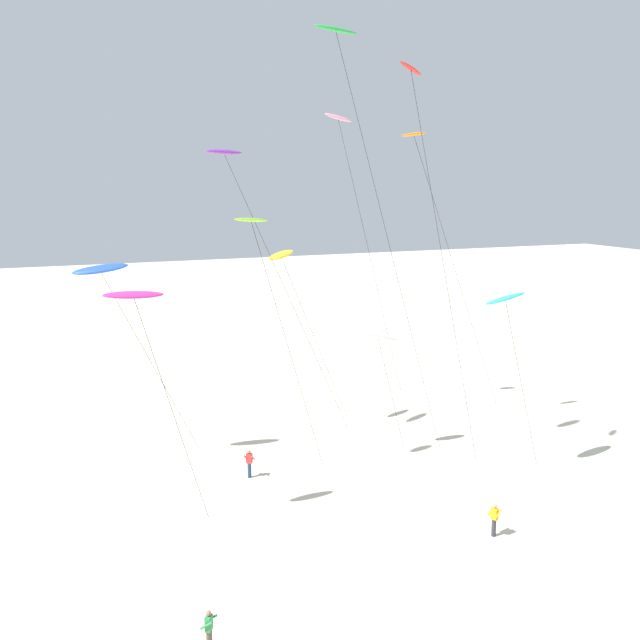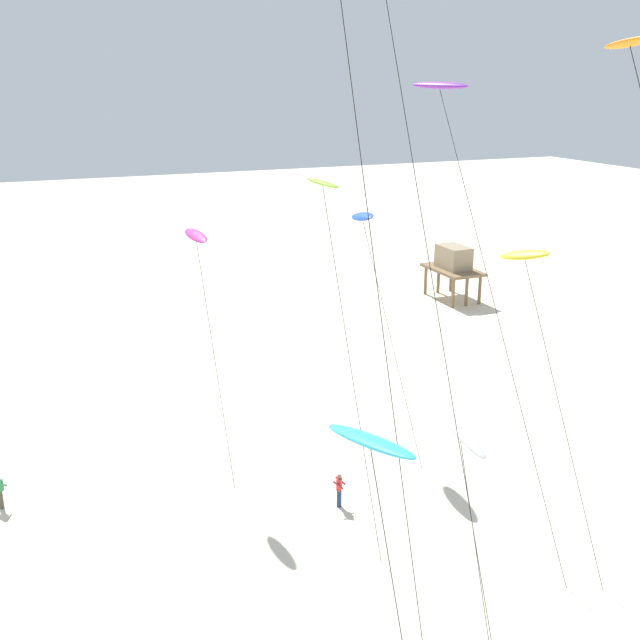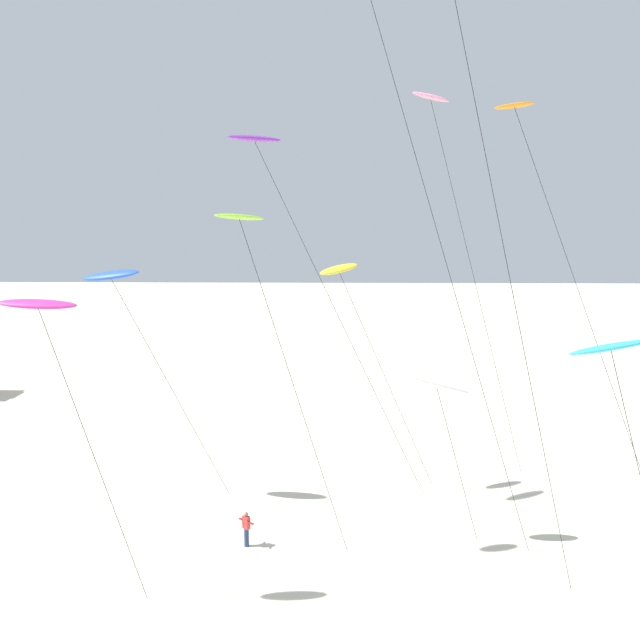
{
  "view_description": "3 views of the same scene",
  "coord_description": "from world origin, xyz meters",
  "px_view_note": "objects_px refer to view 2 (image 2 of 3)",
  "views": [
    {
      "loc": [
        -12.95,
        -22.31,
        16.9
      ],
      "look_at": [
        2.38,
        14.46,
        9.07
      ],
      "focal_mm": 39.7,
      "sensor_mm": 36.0,
      "label": 1
    },
    {
      "loc": [
        26.73,
        1.79,
        18.97
      ],
      "look_at": [
        -0.32,
        13.22,
        9.69
      ],
      "focal_mm": 43.46,
      "sensor_mm": 36.0,
      "label": 2
    },
    {
      "loc": [
        2.01,
        -11.3,
        14.88
      ],
      "look_at": [
        1.45,
        15.75,
        10.37
      ],
      "focal_mm": 34.7,
      "sensor_mm": 36.0,
      "label": 3
    }
  ],
  "objects_px": {
    "kite_flyer_nearest": "(0,491)",
    "kite_blue": "(363,218)",
    "kite_white": "(460,430)",
    "kite_flyer_middle": "(339,489)",
    "stilt_house": "(453,262)",
    "kite_yellow": "(525,258)",
    "kite_lime": "(324,190)",
    "kite_purple": "(441,91)",
    "kite_cyan": "(370,443)",
    "kite_orange": "(638,76)",
    "kite_magenta": "(196,237)"
  },
  "relations": [
    {
      "from": "kite_magenta",
      "to": "kite_blue",
      "type": "bearing_deg",
      "value": 93.61
    },
    {
      "from": "kite_white",
      "to": "kite_flyer_middle",
      "type": "height_order",
      "value": "kite_white"
    },
    {
      "from": "kite_magenta",
      "to": "stilt_house",
      "type": "relative_size",
      "value": 2.1
    },
    {
      "from": "kite_orange",
      "to": "kite_yellow",
      "type": "bearing_deg",
      "value": 158.39
    },
    {
      "from": "kite_yellow",
      "to": "kite_purple",
      "type": "bearing_deg",
      "value": -156.64
    },
    {
      "from": "kite_yellow",
      "to": "kite_flyer_middle",
      "type": "height_order",
      "value": "kite_yellow"
    },
    {
      "from": "kite_blue",
      "to": "kite_orange",
      "type": "height_order",
      "value": "kite_orange"
    },
    {
      "from": "kite_flyer_middle",
      "to": "kite_orange",
      "type": "bearing_deg",
      "value": 13.02
    },
    {
      "from": "kite_cyan",
      "to": "kite_purple",
      "type": "relative_size",
      "value": 0.58
    },
    {
      "from": "stilt_house",
      "to": "kite_magenta",
      "type": "bearing_deg",
      "value": -52.83
    },
    {
      "from": "kite_purple",
      "to": "stilt_house",
      "type": "distance_m",
      "value": 37.21
    },
    {
      "from": "kite_orange",
      "to": "kite_flyer_middle",
      "type": "bearing_deg",
      "value": -166.98
    },
    {
      "from": "kite_orange",
      "to": "kite_flyer_middle",
      "type": "xyz_separation_m",
      "value": [
        -12.35,
        -2.86,
        -18.08
      ]
    },
    {
      "from": "kite_blue",
      "to": "kite_yellow",
      "type": "height_order",
      "value": "kite_yellow"
    },
    {
      "from": "kite_lime",
      "to": "kite_flyer_nearest",
      "type": "relative_size",
      "value": 9.05
    },
    {
      "from": "kite_white",
      "to": "kite_orange",
      "type": "bearing_deg",
      "value": 31.09
    },
    {
      "from": "kite_magenta",
      "to": "kite_blue",
      "type": "distance_m",
      "value": 8.99
    },
    {
      "from": "kite_flyer_nearest",
      "to": "stilt_house",
      "type": "height_order",
      "value": "stilt_house"
    },
    {
      "from": "kite_flyer_nearest",
      "to": "kite_blue",
      "type": "bearing_deg",
      "value": 93.89
    },
    {
      "from": "kite_lime",
      "to": "kite_white",
      "type": "height_order",
      "value": "kite_lime"
    },
    {
      "from": "kite_orange",
      "to": "kite_purple",
      "type": "xyz_separation_m",
      "value": [
        -12.12,
        1.46,
        -0.6
      ]
    },
    {
      "from": "stilt_house",
      "to": "kite_orange",
      "type": "bearing_deg",
      "value": -27.2
    },
    {
      "from": "kite_lime",
      "to": "kite_cyan",
      "type": "distance_m",
      "value": 14.58
    },
    {
      "from": "kite_white",
      "to": "kite_yellow",
      "type": "bearing_deg",
      "value": 127.86
    },
    {
      "from": "kite_white",
      "to": "kite_flyer_nearest",
      "type": "distance_m",
      "value": 21.81
    },
    {
      "from": "kite_purple",
      "to": "kite_orange",
      "type": "bearing_deg",
      "value": -6.87
    },
    {
      "from": "kite_yellow",
      "to": "kite_purple",
      "type": "xyz_separation_m",
      "value": [
        -4.03,
        -1.74,
        6.28
      ]
    },
    {
      "from": "kite_cyan",
      "to": "kite_flyer_nearest",
      "type": "xyz_separation_m",
      "value": [
        -19.36,
        -9.05,
        -9.56
      ]
    },
    {
      "from": "kite_yellow",
      "to": "kite_purple",
      "type": "distance_m",
      "value": 7.66
    },
    {
      "from": "kite_blue",
      "to": "kite_orange",
      "type": "relative_size",
      "value": 0.62
    },
    {
      "from": "kite_cyan",
      "to": "stilt_house",
      "type": "height_order",
      "value": "kite_cyan"
    },
    {
      "from": "kite_white",
      "to": "kite_purple",
      "type": "distance_m",
      "value": 14.16
    },
    {
      "from": "kite_cyan",
      "to": "kite_orange",
      "type": "height_order",
      "value": "kite_orange"
    },
    {
      "from": "kite_cyan",
      "to": "kite_flyer_nearest",
      "type": "bearing_deg",
      "value": -154.93
    },
    {
      "from": "kite_flyer_middle",
      "to": "stilt_house",
      "type": "bearing_deg",
      "value": 139.83
    },
    {
      "from": "kite_lime",
      "to": "kite_blue",
      "type": "relative_size",
      "value": 1.21
    },
    {
      "from": "kite_cyan",
      "to": "stilt_house",
      "type": "distance_m",
      "value": 50.87
    },
    {
      "from": "kite_yellow",
      "to": "stilt_house",
      "type": "xyz_separation_m",
      "value": [
        -32.14,
        17.47,
        -8.74
      ]
    },
    {
      "from": "kite_white",
      "to": "kite_flyer_middle",
      "type": "bearing_deg",
      "value": -176.25
    },
    {
      "from": "kite_orange",
      "to": "kite_flyer_middle",
      "type": "relative_size",
      "value": 12.01
    },
    {
      "from": "kite_magenta",
      "to": "kite_purple",
      "type": "bearing_deg",
      "value": 52.01
    },
    {
      "from": "kite_cyan",
      "to": "kite_orange",
      "type": "relative_size",
      "value": 0.54
    },
    {
      "from": "kite_yellow",
      "to": "kite_purple",
      "type": "height_order",
      "value": "kite_purple"
    },
    {
      "from": "kite_lime",
      "to": "kite_magenta",
      "type": "distance_m",
      "value": 8.24
    },
    {
      "from": "kite_cyan",
      "to": "kite_magenta",
      "type": "distance_m",
      "value": 20.13
    },
    {
      "from": "kite_yellow",
      "to": "kite_flyer_nearest",
      "type": "height_order",
      "value": "kite_yellow"
    },
    {
      "from": "kite_orange",
      "to": "stilt_house",
      "type": "xyz_separation_m",
      "value": [
        -40.23,
        20.67,
        -15.62
      ]
    },
    {
      "from": "kite_blue",
      "to": "kite_flyer_nearest",
      "type": "height_order",
      "value": "kite_blue"
    },
    {
      "from": "kite_cyan",
      "to": "kite_blue",
      "type": "xyz_separation_m",
      "value": [
        -20.64,
        9.79,
        1.51
      ]
    },
    {
      "from": "kite_lime",
      "to": "kite_purple",
      "type": "distance_m",
      "value": 6.41
    }
  ]
}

